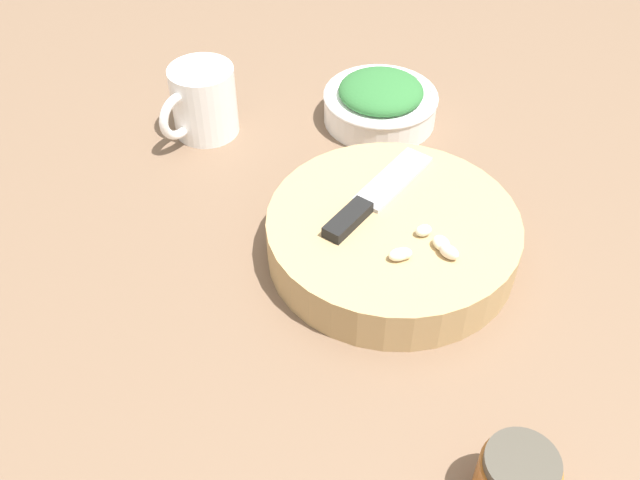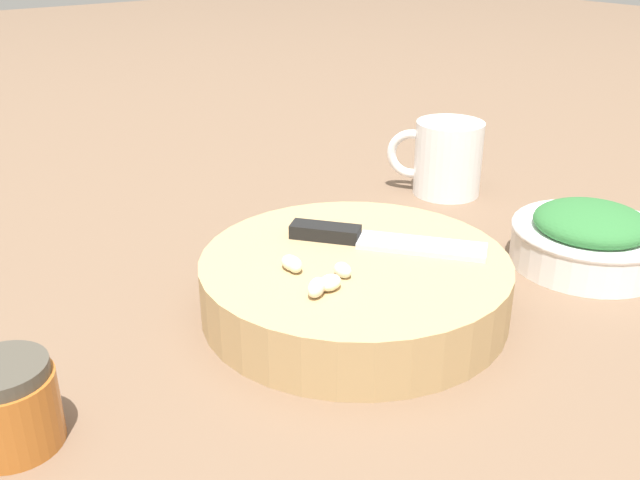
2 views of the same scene
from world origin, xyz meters
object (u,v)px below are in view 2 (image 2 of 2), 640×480
(herb_bowl, at_px, (589,237))
(honey_jar, at_px, (9,405))
(coffee_mug, at_px, (446,158))
(cutting_board, at_px, (354,285))
(chef_knife, at_px, (374,239))
(garlic_cloves, at_px, (314,274))

(herb_bowl, xyz_separation_m, honey_jar, (-0.55, 0.07, 0.00))
(herb_bowl, bearing_deg, coffee_mug, 81.21)
(cutting_board, relative_size, chef_knife, 1.73)
(garlic_cloves, height_order, herb_bowl, garlic_cloves)
(cutting_board, bearing_deg, garlic_cloves, -166.10)
(cutting_board, relative_size, herb_bowl, 1.77)
(garlic_cloves, relative_size, coffee_mug, 0.67)
(coffee_mug, distance_m, honey_jar, 0.61)
(garlic_cloves, relative_size, herb_bowl, 0.46)
(chef_knife, height_order, garlic_cloves, garlic_cloves)
(garlic_cloves, bearing_deg, honey_jar, 176.69)
(garlic_cloves, xyz_separation_m, honey_jar, (-0.24, 0.01, -0.03))
(cutting_board, height_order, honey_jar, honey_jar)
(chef_knife, relative_size, garlic_cloves, 2.21)
(coffee_mug, bearing_deg, cutting_board, -150.37)
(herb_bowl, xyz_separation_m, coffee_mug, (0.04, 0.23, 0.02))
(honey_jar, bearing_deg, garlic_cloves, -3.31)
(chef_knife, bearing_deg, cutting_board, -16.74)
(garlic_cloves, height_order, coffee_mug, coffee_mug)
(cutting_board, bearing_deg, honey_jar, 179.89)
(coffee_mug, relative_size, honey_jar, 1.66)
(garlic_cloves, bearing_deg, cutting_board, 13.90)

